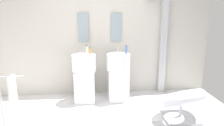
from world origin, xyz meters
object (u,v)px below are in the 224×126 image
object	(u,v)px
pedestal_sink_left	(84,77)
towel_rack	(11,95)
soap_bottle_clear	(87,50)
soap_bottle_amber	(90,51)
pedestal_sink_right	(118,76)
lounge_chair	(181,101)
shower_column	(163,45)
soap_bottle_blue	(126,50)

from	to	relation	value
pedestal_sink_left	towel_rack	world-z (taller)	pedestal_sink_left
soap_bottle_clear	soap_bottle_amber	world-z (taller)	soap_bottle_clear
towel_rack	soap_bottle_amber	size ratio (longest dim) A/B	6.50
pedestal_sink_right	lounge_chair	xyz separation A→B (m)	(0.94, -0.94, -0.17)
shower_column	lounge_chair	bearing A→B (deg)	-93.11
pedestal_sink_left	soap_bottle_amber	xyz separation A→B (m)	(0.12, 0.08, 0.51)
lounge_chair	soap_bottle_clear	bearing A→B (deg)	144.99
lounge_chair	soap_bottle_blue	size ratio (longest dim) A/B	5.95
pedestal_sink_left	pedestal_sink_right	xyz separation A→B (m)	(0.69, 0.00, 0.00)
towel_rack	soap_bottle_clear	size ratio (longest dim) A/B	5.71
soap_bottle_amber	pedestal_sink_left	bearing A→B (deg)	-147.47
lounge_chair	soap_bottle_clear	size ratio (longest dim) A/B	6.24
pedestal_sink_right	soap_bottle_amber	world-z (taller)	soap_bottle_amber
pedestal_sink_right	soap_bottle_blue	xyz separation A→B (m)	(0.16, 0.03, 0.53)
shower_column	soap_bottle_amber	distance (m)	1.60
soap_bottle_amber	pedestal_sink_right	bearing A→B (deg)	-8.00
pedestal_sink_right	towel_rack	xyz separation A→B (m)	(-1.71, -1.08, 0.11)
shower_column	towel_rack	distance (m)	3.10
pedestal_sink_left	lounge_chair	xyz separation A→B (m)	(1.63, -0.94, -0.17)
shower_column	towel_rack	xyz separation A→B (m)	(-2.72, -1.42, -0.45)
towel_rack	pedestal_sink_right	bearing A→B (deg)	32.24
soap_bottle_clear	soap_bottle_blue	xyz separation A→B (m)	(0.78, -0.13, 0.00)
pedestal_sink_left	soap_bottle_clear	size ratio (longest dim) A/B	6.39
pedestal_sink_right	lounge_chair	bearing A→B (deg)	-44.94
shower_column	lounge_chair	distance (m)	1.47
soap_bottle_blue	soap_bottle_clear	bearing A→B (deg)	170.59
shower_column	pedestal_sink_right	bearing A→B (deg)	-161.36
pedestal_sink_left	soap_bottle_amber	distance (m)	0.53
pedestal_sink_right	soap_bottle_clear	world-z (taller)	soap_bottle_clear
soap_bottle_clear	pedestal_sink_right	bearing A→B (deg)	-14.21
shower_column	soap_bottle_blue	size ratio (longest dim) A/B	11.74
pedestal_sink_left	pedestal_sink_right	world-z (taller)	same
pedestal_sink_left	shower_column	xyz separation A→B (m)	(1.70, 0.34, 0.56)
pedestal_sink_left	shower_column	world-z (taller)	shower_column
lounge_chair	soap_bottle_amber	xyz separation A→B (m)	(-1.50, 1.02, 0.68)
pedestal_sink_right	towel_rack	size ratio (longest dim) A/B	1.12
pedestal_sink_right	shower_column	xyz separation A→B (m)	(1.01, 0.34, 0.56)
shower_column	soap_bottle_clear	size ratio (longest dim) A/B	12.31
soap_bottle_amber	shower_column	bearing A→B (deg)	9.44
soap_bottle_clear	lounge_chair	bearing A→B (deg)	-35.01
towel_rack	soap_bottle_blue	world-z (taller)	soap_bottle_blue
pedestal_sink_left	towel_rack	size ratio (longest dim) A/B	1.12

